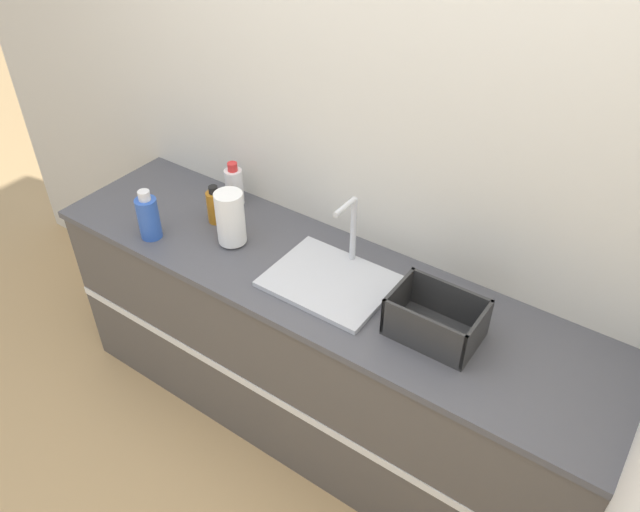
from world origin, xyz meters
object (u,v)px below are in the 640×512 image
(dish_rack, at_px, (435,321))
(bottle_white_spray, at_px, (234,186))
(sink, at_px, (331,278))
(bottle_blue, at_px, (148,217))
(bottle_amber, at_px, (215,206))
(paper_towel_roll, at_px, (230,218))

(dish_rack, xyz_separation_m, bottle_white_spray, (-1.11, 0.24, 0.03))
(sink, xyz_separation_m, bottle_blue, (-0.78, -0.18, 0.08))
(dish_rack, height_order, bottle_amber, bottle_amber)
(bottle_blue, distance_m, bottle_amber, 0.28)
(bottle_blue, bearing_deg, dish_rack, 7.27)
(sink, distance_m, bottle_white_spray, 0.70)
(bottle_blue, distance_m, bottle_white_spray, 0.41)
(bottle_blue, xyz_separation_m, bottle_amber, (0.15, 0.24, -0.02))
(paper_towel_roll, xyz_separation_m, dish_rack, (0.92, -0.00, -0.06))
(bottle_blue, relative_size, bottle_white_spray, 1.08)
(bottle_amber, bearing_deg, bottle_white_spray, 100.03)
(sink, bearing_deg, bottle_blue, -166.84)
(sink, relative_size, paper_towel_roll, 1.94)
(paper_towel_roll, distance_m, bottle_blue, 0.35)
(sink, xyz_separation_m, bottle_amber, (-0.63, 0.06, 0.06))
(bottle_blue, bearing_deg, sink, 13.16)
(paper_towel_roll, relative_size, bottle_amber, 1.36)
(paper_towel_roll, distance_m, dish_rack, 0.92)
(bottle_white_spray, bearing_deg, dish_rack, -12.13)
(sink, height_order, paper_towel_roll, sink)
(sink, xyz_separation_m, dish_rack, (0.45, -0.03, 0.04))
(bottle_white_spray, xyz_separation_m, bottle_amber, (0.03, -0.16, -0.01))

